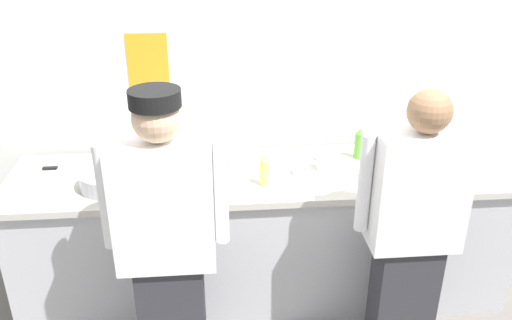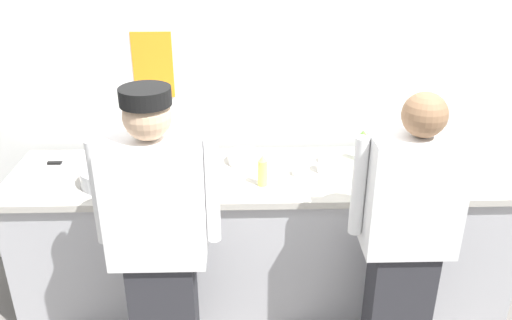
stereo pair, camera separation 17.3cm
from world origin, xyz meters
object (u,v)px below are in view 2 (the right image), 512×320
at_px(mixing_bowl_steel, 110,175).
at_px(ramekin_orange_sauce, 325,158).
at_px(chef_center, 407,236).
at_px(ramekin_green_sauce, 220,180).
at_px(plate_stack_front, 244,157).
at_px(squeeze_bottle_secondary, 263,171).
at_px(chefs_knife, 66,163).
at_px(chef_near_left, 159,241).
at_px(deli_cup, 325,164).
at_px(ramekin_yellow_sauce, 301,171).
at_px(plate_stack_rear, 167,166).
at_px(sheet_tray, 424,170).
at_px(ramekin_red_sauce, 368,177).
at_px(squeeze_bottle_primary, 362,146).

bearing_deg(mixing_bowl_steel, ramekin_orange_sauce, 11.23).
relative_size(chef_center, ramekin_green_sauce, 17.69).
xyz_separation_m(mixing_bowl_steel, ramekin_green_sauce, (0.63, -0.03, -0.03)).
distance_m(plate_stack_front, ramekin_green_sauce, 0.31).
distance_m(squeeze_bottle_secondary, chefs_knife, 1.26).
bearing_deg(squeeze_bottle_secondary, mixing_bowl_steel, 176.77).
distance_m(chef_near_left, chef_center, 1.25).
bearing_deg(chef_center, deli_cup, 117.83).
height_order(mixing_bowl_steel, ramekin_yellow_sauce, mixing_bowl_steel).
bearing_deg(ramekin_yellow_sauce, ramekin_orange_sauce, 45.55).
bearing_deg(plate_stack_rear, mixing_bowl_steel, -152.57).
height_order(plate_stack_front, plate_stack_rear, plate_stack_front).
bearing_deg(deli_cup, sheet_tray, -1.00).
bearing_deg(ramekin_red_sauce, plate_stack_rear, 171.74).
bearing_deg(squeeze_bottle_primary, chefs_knife, -179.89).
height_order(squeeze_bottle_secondary, ramekin_yellow_sauce, squeeze_bottle_secondary).
bearing_deg(mixing_bowl_steel, chefs_knife, 142.20).
bearing_deg(plate_stack_rear, ramekin_orange_sauce, 5.70).
relative_size(squeeze_bottle_primary, ramekin_red_sauce, 2.55).
bearing_deg(plate_stack_front, chef_center, -43.29).
bearing_deg(ramekin_green_sauce, ramekin_red_sauce, 0.66).
height_order(mixing_bowl_steel, squeeze_bottle_primary, squeeze_bottle_primary).
relative_size(chef_near_left, squeeze_bottle_primary, 8.16).
distance_m(ramekin_red_sauce, deli_cup, 0.27).
xyz_separation_m(plate_stack_rear, chefs_knife, (-0.64, 0.11, -0.02)).
distance_m(plate_stack_rear, squeeze_bottle_primary, 1.22).
height_order(squeeze_bottle_primary, ramekin_orange_sauce, squeeze_bottle_primary).
height_order(ramekin_green_sauce, ramekin_red_sauce, ramekin_red_sauce).
distance_m(plate_stack_rear, ramekin_green_sauce, 0.38).
xyz_separation_m(mixing_bowl_steel, ramekin_orange_sauce, (1.29, 0.26, -0.03)).
bearing_deg(chef_near_left, deli_cup, 37.75).
xyz_separation_m(ramekin_orange_sauce, chefs_knife, (-1.63, 0.01, -0.02)).
bearing_deg(ramekin_green_sauce, plate_stack_front, 62.18).
bearing_deg(ramekin_red_sauce, chef_center, -78.96).
bearing_deg(chefs_knife, sheet_tray, -4.22).
bearing_deg(chef_center, chef_near_left, -176.61).
relative_size(plate_stack_front, mixing_bowl_steel, 0.60).
distance_m(squeeze_bottle_primary, ramekin_yellow_sauce, 0.45).
relative_size(ramekin_orange_sauce, deli_cup, 0.87).
xyz_separation_m(plate_stack_front, ramekin_red_sauce, (0.72, -0.27, -0.01)).
height_order(deli_cup, chefs_knife, deli_cup).
xyz_separation_m(chef_near_left, chef_center, (1.24, 0.07, -0.04)).
relative_size(sheet_tray, ramekin_green_sauce, 5.64).
bearing_deg(deli_cup, ramekin_red_sauce, -28.30).
bearing_deg(ramekin_red_sauce, plate_stack_front, 159.63).
bearing_deg(ramekin_yellow_sauce, ramekin_green_sauce, -167.83).
relative_size(ramekin_red_sauce, deli_cup, 0.75).
bearing_deg(plate_stack_front, ramekin_red_sauce, -20.37).
distance_m(ramekin_green_sauce, ramekin_red_sauce, 0.87).
distance_m(squeeze_bottle_secondary, ramekin_red_sauce, 0.62).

